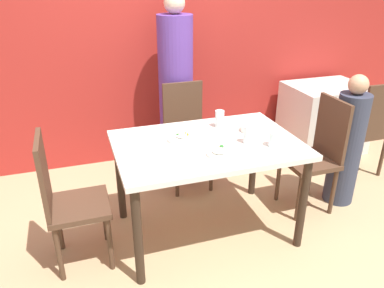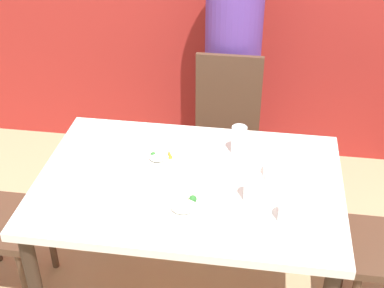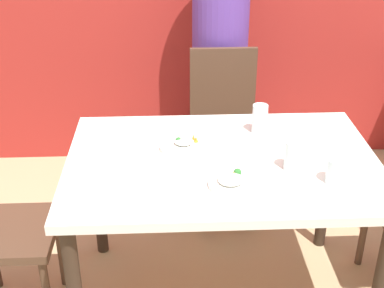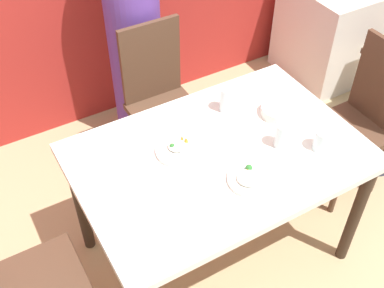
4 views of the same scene
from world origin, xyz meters
name	(u,v)px [view 1 (image 1 of 4)]	position (x,y,z in m)	size (l,w,h in m)	color
ground_plane	(205,230)	(0.00, 0.00, 0.00)	(10.00, 10.00, 0.00)	tan
wall_back	(156,31)	(0.00, 1.49, 1.35)	(10.00, 0.06, 2.70)	#A82823
dining_table	(207,154)	(0.00, 0.00, 0.68)	(1.32, 0.90, 0.78)	silver
chair_adult_spot	(186,132)	(0.09, 0.79, 0.52)	(0.40, 0.40, 0.97)	#4C3323
chair_child_spot	(317,152)	(1.00, 0.05, 0.52)	(0.40, 0.40, 0.97)	#4C3323
chair_empty_left	(66,199)	(-1.00, -0.03, 0.52)	(0.40, 0.40, 0.97)	#4C3323
person_adult	(176,93)	(0.09, 1.12, 0.81)	(0.33, 0.33, 1.74)	#5B3893
person_child	(347,146)	(1.30, 0.05, 0.53)	(0.26, 0.26, 1.16)	#33384C
bowl_curry	(253,128)	(0.40, 0.09, 0.80)	(0.18, 0.18, 0.05)	silver
plate_rice_adult	(182,138)	(-0.16, 0.10, 0.79)	(0.22, 0.22, 0.05)	white
plate_rice_child	(222,152)	(0.03, -0.21, 0.79)	(0.22, 0.22, 0.05)	white
glass_water_tall	(274,139)	(0.42, -0.21, 0.83)	(0.08, 0.08, 0.10)	silver
glass_water_short	(248,135)	(0.28, -0.10, 0.84)	(0.07, 0.07, 0.13)	silver
glass_water_center	(220,119)	(0.19, 0.25, 0.84)	(0.07, 0.07, 0.14)	silver
napkin_folded	(121,137)	(-0.57, 0.29, 0.78)	(0.14, 0.14, 0.01)	white
fork_steel	(259,152)	(0.28, -0.27, 0.78)	(0.18, 0.05, 0.01)	silver
spoon_steel	(154,163)	(-0.44, -0.20, 0.78)	(0.17, 0.08, 0.01)	silver
background_table	(323,117)	(1.82, 1.05, 0.38)	(0.84, 0.66, 0.75)	silver
chair_background	(368,127)	(1.82, 0.38, 0.52)	(0.40, 0.40, 0.97)	#4C3323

